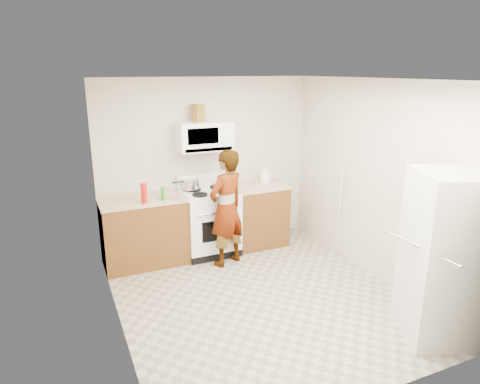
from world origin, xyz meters
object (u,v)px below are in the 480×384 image
fridge (447,257)px  saucepan (191,184)px  person (227,208)px  gas_range (209,221)px  microwave (204,136)px  kettle (265,177)px

fridge → saucepan: (-1.63, 3.02, 0.17)m
person → saucepan: bearing=-88.1°
saucepan → gas_range: bearing=-38.8°
person → fridge: (1.33, -2.40, 0.05)m
microwave → fridge: size_ratio=0.45×
fridge → gas_range: bearing=139.4°
microwave → saucepan: 0.71m
kettle → microwave: bearing=170.8°
person → fridge: 2.74m
microwave → kettle: microwave is taller
gas_range → fridge: fridge is taller
microwave → kettle: (0.95, -0.03, -0.67)m
kettle → saucepan: size_ratio=0.72×
gas_range → kettle: (0.95, 0.10, 0.54)m
gas_range → microwave: microwave is taller
saucepan → person: bearing=-64.6°
person → fridge: size_ratio=0.94×
gas_range → microwave: size_ratio=1.49×
gas_range → microwave: bearing=90.0°
kettle → saucepan: bearing=169.1°
kettle → gas_range: bearing=178.5°
fridge → kettle: fridge is taller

